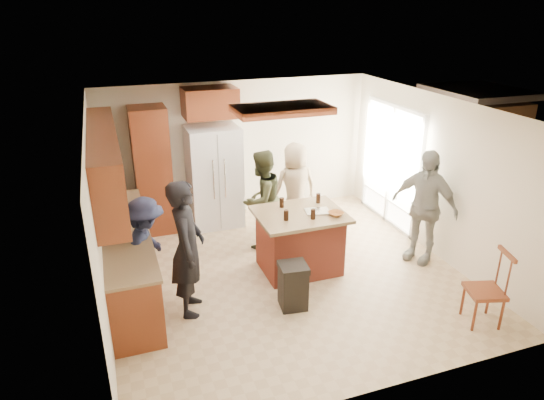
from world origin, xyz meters
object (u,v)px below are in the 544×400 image
object	(u,v)px
person_behind_right	(295,188)
trash_bin	(293,285)
person_side_right	(424,207)
spindle_chair	(486,291)
person_counter	(147,250)
kitchen_island	(300,241)
person_front_left	(187,248)
refrigerator	(214,177)
person_behind_left	(262,200)

from	to	relation	value
person_behind_right	trash_bin	size ratio (longest dim) A/B	2.51
person_side_right	spindle_chair	distance (m)	1.73
person_counter	kitchen_island	size ratio (longest dim) A/B	1.14
person_front_left	person_counter	world-z (taller)	person_front_left
person_side_right	trash_bin	world-z (taller)	person_side_right
kitchen_island	spindle_chair	xyz separation A→B (m)	(1.69, -1.99, -0.02)
person_counter	spindle_chair	xyz separation A→B (m)	(3.89, -1.97, -0.28)
refrigerator	spindle_chair	xyz separation A→B (m)	(2.49, -4.03, -0.45)
kitchen_island	person_counter	bearing A→B (deg)	-179.33
person_behind_left	person_counter	size ratio (longest dim) A/B	1.12
person_behind_right	kitchen_island	size ratio (longest dim) A/B	1.24
kitchen_island	spindle_chair	distance (m)	2.61
person_side_right	spindle_chair	xyz separation A→B (m)	(-0.21, -1.66, -0.44)
person_behind_right	trash_bin	world-z (taller)	person_behind_right
kitchen_island	spindle_chair	bearing A→B (deg)	-49.73
person_behind_left	person_behind_right	bearing A→B (deg)	175.18
kitchen_island	trash_bin	size ratio (longest dim) A/B	2.03
person_behind_left	kitchen_island	size ratio (longest dim) A/B	1.28
person_behind_right	person_side_right	bearing A→B (deg)	131.77
refrigerator	kitchen_island	size ratio (longest dim) A/B	1.41
person_behind_left	person_counter	distance (m)	2.15
person_behind_left	person_counter	world-z (taller)	person_behind_left
person_counter	spindle_chair	size ratio (longest dim) A/B	1.47
spindle_chair	person_behind_right	bearing A→B (deg)	110.45
person_front_left	trash_bin	size ratio (longest dim) A/B	2.88
person_behind_left	person_side_right	distance (m)	2.52
person_front_left	person_side_right	xyz separation A→B (m)	(3.64, 0.17, -0.01)
trash_bin	person_behind_right	bearing A→B (deg)	67.63
person_behind_right	trash_bin	xyz separation A→B (m)	(-0.90, -2.20, -0.47)
person_behind_right	person_counter	xyz separation A→B (m)	(-2.66, -1.34, -0.06)
person_front_left	kitchen_island	world-z (taller)	person_front_left
refrigerator	spindle_chair	world-z (taller)	refrigerator
person_front_left	person_counter	xyz separation A→B (m)	(-0.46, 0.47, -0.17)
trash_bin	person_side_right	bearing A→B (deg)	13.15
person_side_right	person_counter	world-z (taller)	person_side_right
refrigerator	person_front_left	bearing A→B (deg)	-110.32
spindle_chair	person_side_right	bearing A→B (deg)	82.84
person_counter	trash_bin	bearing A→B (deg)	-95.08
person_behind_right	trash_bin	bearing A→B (deg)	68.20
person_side_right	person_behind_left	bearing A→B (deg)	-148.93
person_side_right	person_front_left	bearing A→B (deg)	-116.14
person_front_left	person_side_right	distance (m)	3.64
person_behind_right	person_counter	distance (m)	2.98
person_behind_left	refrigerator	distance (m)	1.22
spindle_chair	kitchen_island	bearing A→B (deg)	130.27
kitchen_island	person_behind_left	bearing A→B (deg)	106.83
person_behind_right	person_side_right	xyz separation A→B (m)	(1.44, -1.65, 0.10)
person_front_left	person_behind_left	world-z (taller)	person_front_left
person_behind_left	person_behind_right	world-z (taller)	person_behind_left
person_behind_right	spindle_chair	bearing A→B (deg)	111.02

